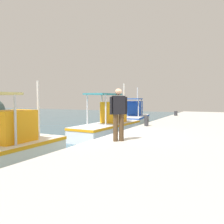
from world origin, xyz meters
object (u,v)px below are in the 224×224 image
object	(u,v)px
fishing_boat_second	(0,148)
mooring_bollard_second	(146,121)
fishing_boat_third	(109,125)
fishing_boat_fourth	(133,117)
mooring_bollard_third	(176,113)
fisherman_standing	(118,112)

from	to	relation	value
fishing_boat_second	mooring_bollard_second	world-z (taller)	fishing_boat_second
fishing_boat_third	fishing_boat_fourth	distance (m)	6.73
fishing_boat_second	mooring_bollard_third	size ratio (longest dim) A/B	13.26
fishing_boat_second	fisherman_standing	distance (m)	4.04
fishing_boat_fourth	mooring_bollard_third	bearing A→B (deg)	-80.82
fishing_boat_second	fishing_boat_third	bearing A→B (deg)	-4.21
fishing_boat_second	fisherman_standing	size ratio (longest dim) A/B	2.87
fishing_boat_fourth	fisherman_standing	bearing A→B (deg)	-161.48
fishing_boat_second	fishing_boat_fourth	distance (m)	13.59
fishing_boat_fourth	mooring_bollard_third	distance (m)	3.55
mooring_bollard_second	mooring_bollard_third	world-z (taller)	mooring_bollard_second
fishing_boat_fourth	fisherman_standing	distance (m)	12.44
fishing_boat_third	fisherman_standing	size ratio (longest dim) A/B	3.28
fisherman_standing	fishing_boat_fourth	bearing A→B (deg)	18.52
mooring_bollard_second	fisherman_standing	bearing A→B (deg)	-174.27
fisherman_standing	fishing_boat_second	bearing A→B (deg)	118.16
fishing_boat_third	fisherman_standing	distance (m)	5.97
fisherman_standing	mooring_bollard_third	distance (m)	12.34
fishing_boat_second	fishing_boat_third	world-z (taller)	fishing_boat_third
fishing_boat_second	mooring_bollard_third	world-z (taller)	fishing_boat_second
mooring_bollard_third	fishing_boat_fourth	bearing A→B (deg)	99.18
mooring_bollard_second	mooring_bollard_third	xyz separation A→B (m)	(7.86, -0.00, -0.07)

